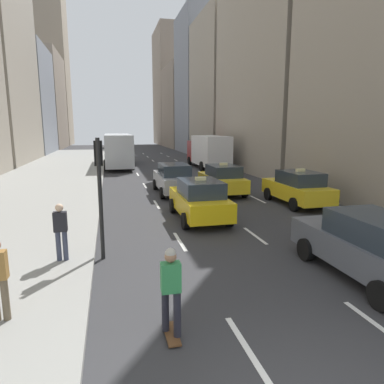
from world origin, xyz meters
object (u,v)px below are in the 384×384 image
object	(u,v)px
taxi_third	(199,199)
pedestrian_mid_block	(61,229)
box_truck	(208,151)
skateboarder	(171,289)
taxi_lead	(222,179)
sedan_black_near	(173,179)
sedan_silver_behind	(372,246)
traffic_light_pole	(99,179)
city_bus	(118,149)
taxi_second	(297,188)

from	to	relation	value
taxi_third	pedestrian_mid_block	distance (m)	6.40
box_truck	skateboarder	xyz separation A→B (m)	(-8.24, -26.15, -0.75)
taxi_lead	box_truck	size ratio (longest dim) A/B	0.52
sedan_black_near	box_truck	world-z (taller)	box_truck
sedan_silver_behind	pedestrian_mid_block	xyz separation A→B (m)	(-7.86, 2.82, 0.19)
skateboarder	traffic_light_pole	world-z (taller)	traffic_light_pole
taxi_lead	traffic_light_pole	world-z (taller)	traffic_light_pole
taxi_third	traffic_light_pole	world-z (taller)	traffic_light_pole
taxi_lead	box_truck	distance (m)	13.17
city_bus	box_truck	bearing A→B (deg)	-25.18
sedan_silver_behind	skateboarder	size ratio (longest dim) A/B	2.70
taxi_second	city_bus	size ratio (longest dim) A/B	0.38
taxi_lead	pedestrian_mid_block	bearing A→B (deg)	-130.42
taxi_second	sedan_silver_behind	size ratio (longest dim) A/B	0.93
taxi_third	city_bus	distance (m)	22.30
sedan_silver_behind	box_truck	size ratio (longest dim) A/B	0.56
traffic_light_pole	sedan_black_near	bearing A→B (deg)	67.73
pedestrian_mid_block	box_truck	bearing A→B (deg)	64.22
taxi_second	city_bus	world-z (taller)	city_bus
sedan_silver_behind	traffic_light_pole	distance (m)	7.61
city_bus	taxi_lead	bearing A→B (deg)	-71.52
sedan_black_near	sedan_silver_behind	world-z (taller)	sedan_black_near
sedan_silver_behind	box_truck	distance (m)	25.05
taxi_second	skateboarder	distance (m)	12.69
taxi_third	sedan_black_near	xyz separation A→B (m)	(-0.00, 6.07, 0.03)
taxi_lead	skateboarder	distance (m)	14.38
pedestrian_mid_block	taxi_second	bearing A→B (deg)	27.58
box_truck	skateboarder	distance (m)	27.43
sedan_black_near	skateboarder	size ratio (longest dim) A/B	2.76
box_truck	pedestrian_mid_block	size ratio (longest dim) A/B	5.09
taxi_third	traffic_light_pole	distance (m)	5.54
taxi_second	city_bus	distance (m)	22.13
taxi_lead	skateboarder	world-z (taller)	taxi_lead
taxi_lead	sedan_black_near	bearing A→B (deg)	164.87
taxi_second	traffic_light_pole	xyz separation A→B (m)	(-9.55, -5.23, 1.53)
sedan_black_near	traffic_light_pole	world-z (taller)	traffic_light_pole
taxi_second	box_truck	bearing A→B (deg)	90.00
box_truck	city_bus	bearing A→B (deg)	154.82
taxi_second	pedestrian_mid_block	world-z (taller)	taxi_second
sedan_black_near	box_truck	bearing A→B (deg)	65.13
taxi_lead	traffic_light_pole	size ratio (longest dim) A/B	1.22
pedestrian_mid_block	traffic_light_pole	world-z (taller)	traffic_light_pole
pedestrian_mid_block	traffic_light_pole	size ratio (longest dim) A/B	0.46
box_truck	skateboarder	world-z (taller)	box_truck
taxi_second	traffic_light_pole	distance (m)	10.99
pedestrian_mid_block	sedan_black_near	bearing A→B (deg)	63.13
pedestrian_mid_block	taxi_lead	bearing A→B (deg)	49.58
sedan_black_near	city_bus	distance (m)	16.30
city_bus	taxi_second	bearing A→B (deg)	-67.64
city_bus	traffic_light_pole	world-z (taller)	traffic_light_pole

